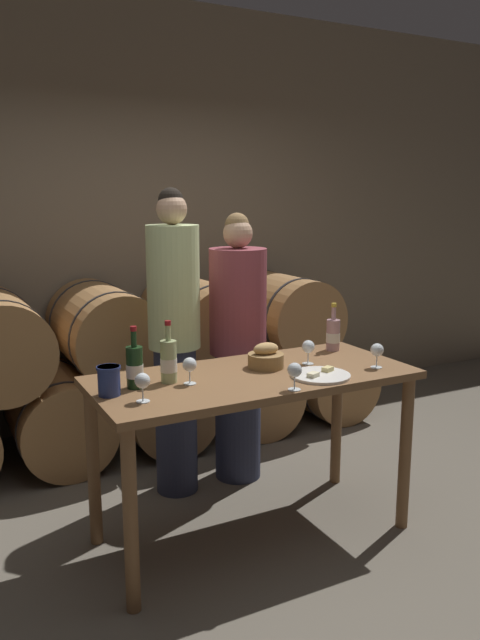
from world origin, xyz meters
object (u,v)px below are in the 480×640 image
wine_bottle_rose (333,334)px  blue_crock (109,379)px  person_right (238,348)px  wine_bottle_white (169,361)px  wine_glass_center (295,371)px  wine_glass_right (308,347)px  bread_basket (266,358)px  tasting_table (253,397)px  wine_glass_far_right (377,351)px  wine_glass_far_left (142,382)px  wine_glass_left (190,365)px  wine_bottle_red (135,367)px  cheese_plate (320,375)px  person_left (174,341)px

wine_bottle_rose → blue_crock: (-1.38, -0.21, -0.02)m
person_right → wine_bottle_white: size_ratio=5.51×
wine_glass_center → wine_glass_right: (0.31, 0.35, 0.00)m
wine_bottle_white → bread_basket: bearing=0.9°
tasting_table → wine_glass_far_right: size_ratio=12.52×
blue_crock → wine_glass_far_left: bearing=-57.2°
blue_crock → wine_bottle_white: bearing=10.8°
blue_crock → bread_basket: bearing=4.5°
wine_glass_left → wine_glass_far_right: 0.99m
person_right → wine_glass_center: size_ratio=12.80×
person_right → wine_bottle_rose: (0.39, -0.45, 0.13)m
tasting_table → wine_glass_far_left: bearing=-166.1°
tasting_table → wine_glass_center: bearing=-82.7°
wine_glass_far_left → wine_glass_far_right: size_ratio=1.00×
wine_bottle_rose → tasting_table: bearing=-161.3°
blue_crock → wine_glass_left: 0.39m
wine_bottle_red → wine_glass_far_left: wine_bottle_red is taller
wine_bottle_white → wine_bottle_rose: size_ratio=1.09×
tasting_table → cheese_plate: (0.27, -0.20, 0.13)m
wine_glass_right → wine_glass_far_right: size_ratio=1.00×
blue_crock → wine_glass_far_left: blue_crock is taller
person_left → cheese_plate: size_ratio=6.09×
wine_glass_left → wine_bottle_white: bearing=135.9°
blue_crock → wine_glass_right: size_ratio=1.03×
tasting_table → blue_crock: size_ratio=12.10×
wine_bottle_red → wine_bottle_white: 0.17m
wine_glass_left → wine_glass_far_right: bearing=-10.8°
tasting_table → wine_glass_right: bearing=4.7°
wine_glass_far_left → wine_glass_center: same height
wine_glass_left → tasting_table: bearing=1.7°
tasting_table → wine_bottle_white: (-0.43, 0.06, 0.22)m
person_right → bread_basket: person_right is taller
cheese_plate → wine_glass_far_left: size_ratio=2.28×
wine_bottle_white → wine_bottle_rose: wine_bottle_white is taller
person_right → wine_glass_left: (-0.61, -0.67, 0.13)m
wine_bottle_red → wine_glass_far_right: wine_bottle_red is taller
cheese_plate → wine_glass_far_left: (-0.90, 0.04, 0.08)m
wine_bottle_red → blue_crock: wine_bottle_red is taller
person_right → wine_glass_far_left: bearing=-137.3°
person_left → wine_bottle_red: 0.75m
person_right → blue_crock: 1.20m
wine_bottle_rose → wine_glass_left: (-0.99, -0.23, -0.00)m
person_right → cheese_plate: bearing=-89.0°
person_left → cheese_plate: 0.96m
tasting_table → person_left: bearing=103.6°
wine_glass_far_left → person_right: bearing=42.7°
wine_glass_far_left → wine_glass_far_right: bearing=-1.8°
person_left → wine_bottle_rose: 0.92m
blue_crock → person_left: bearing=48.8°
wine_bottle_red → blue_crock: 0.15m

